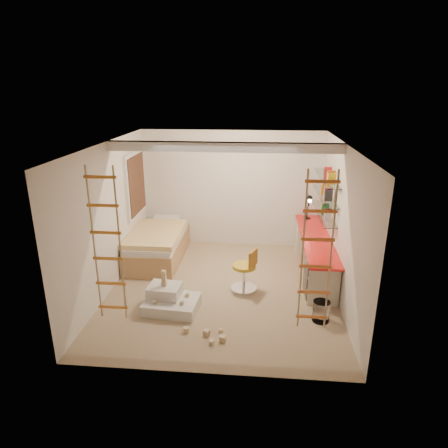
# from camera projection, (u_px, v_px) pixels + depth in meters

# --- Properties ---
(floor) EXTENTS (4.50, 4.50, 0.00)m
(floor) POSITION_uv_depth(u_px,v_px,m) (223.00, 289.00, 7.24)
(floor) COLOR tan
(floor) RESTS_ON ground
(ceiling_beam) EXTENTS (4.00, 0.18, 0.16)m
(ceiling_beam) POSITION_uv_depth(u_px,v_px,m) (224.00, 147.00, 6.69)
(ceiling_beam) COLOR white
(ceiling_beam) RESTS_ON ceiling
(window_frame) EXTENTS (0.06, 1.15, 1.35)m
(window_frame) POSITION_uv_depth(u_px,v_px,m) (135.00, 184.00, 8.31)
(window_frame) COLOR white
(window_frame) RESTS_ON wall_left
(window_blind) EXTENTS (0.02, 1.00, 1.20)m
(window_blind) POSITION_uv_depth(u_px,v_px,m) (137.00, 184.00, 8.31)
(window_blind) COLOR #4C2D1E
(window_blind) RESTS_ON window_frame
(rope_ladder_left) EXTENTS (0.41, 0.04, 2.13)m
(rope_ladder_left) POSITION_uv_depth(u_px,v_px,m) (107.00, 246.00, 5.21)
(rope_ladder_left) COLOR orange
(rope_ladder_left) RESTS_ON ceiling
(rope_ladder_right) EXTENTS (0.41, 0.04, 2.13)m
(rope_ladder_right) POSITION_uv_depth(u_px,v_px,m) (317.00, 253.00, 4.98)
(rope_ladder_right) COLOR #CE5E23
(rope_ladder_right) RESTS_ON ceiling
(waste_bin) EXTENTS (0.27, 0.27, 0.34)m
(waste_bin) POSITION_uv_depth(u_px,v_px,m) (321.00, 311.00, 6.21)
(waste_bin) COLOR white
(waste_bin) RESTS_ON floor
(desk) EXTENTS (0.56, 2.80, 0.75)m
(desk) POSITION_uv_depth(u_px,v_px,m) (314.00, 253.00, 7.77)
(desk) COLOR red
(desk) RESTS_ON floor
(shelves) EXTENTS (0.25, 1.80, 0.71)m
(shelves) POSITION_uv_depth(u_px,v_px,m) (325.00, 196.00, 7.65)
(shelves) COLOR white
(shelves) RESTS_ON wall_right
(bed) EXTENTS (1.02, 2.00, 0.69)m
(bed) POSITION_uv_depth(u_px,v_px,m) (158.00, 244.00, 8.41)
(bed) COLOR #AD7F51
(bed) RESTS_ON floor
(task_lamp) EXTENTS (0.14, 0.36, 0.57)m
(task_lamp) POSITION_uv_depth(u_px,v_px,m) (309.00, 203.00, 8.43)
(task_lamp) COLOR black
(task_lamp) RESTS_ON desk
(swivel_chair) EXTENTS (0.62, 0.62, 0.80)m
(swivel_chair) POSITION_uv_depth(u_px,v_px,m) (245.00, 275.00, 7.12)
(swivel_chair) COLOR gold
(swivel_chair) RESTS_ON floor
(play_platform) EXTENTS (0.91, 0.74, 0.38)m
(play_platform) POSITION_uv_depth(u_px,v_px,m) (170.00, 300.00, 6.57)
(play_platform) COLOR silver
(play_platform) RESTS_ON floor
(toy_blocks) EXTENTS (1.22, 1.06, 0.65)m
(toy_blocks) POSITION_uv_depth(u_px,v_px,m) (188.00, 310.00, 6.16)
(toy_blocks) COLOR #CCB284
(toy_blocks) RESTS_ON floor
(books) EXTENTS (0.14, 0.64, 0.92)m
(books) POSITION_uv_depth(u_px,v_px,m) (325.00, 192.00, 7.62)
(books) COLOR white
(books) RESTS_ON shelves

